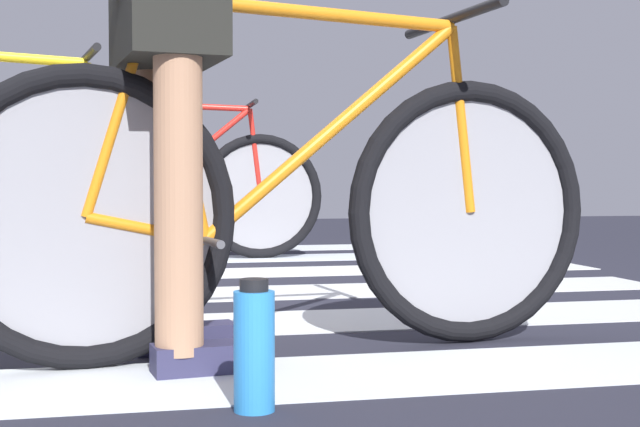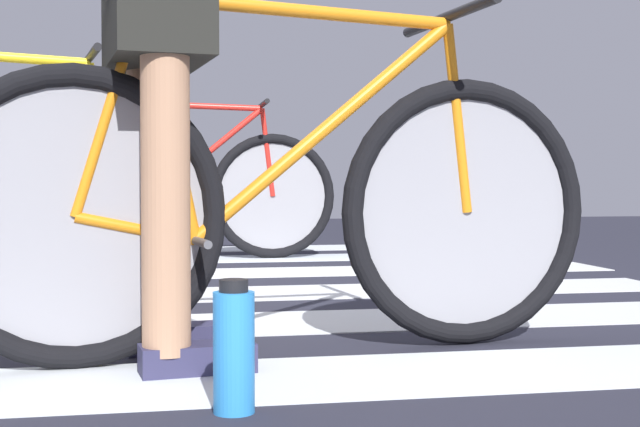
{
  "view_description": "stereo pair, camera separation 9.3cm",
  "coord_description": "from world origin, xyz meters",
  "px_view_note": "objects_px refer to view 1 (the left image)",
  "views": [
    {
      "loc": [
        0.35,
        -3.27,
        0.46
      ],
      "look_at": [
        0.97,
        -0.51,
        0.36
      ],
      "focal_mm": 49.17,
      "sensor_mm": 36.0,
      "label": 1
    },
    {
      "loc": [
        0.44,
        -3.27,
        0.46
      ],
      "look_at": [
        0.97,
        -0.51,
        0.36
      ],
      "focal_mm": 49.17,
      "sensor_mm": 36.0,
      "label": 2
    }
  ],
  "objects_px": {
    "cyclist_1_of_4": "(169,95)",
    "bicycle_3_of_4": "(170,192)",
    "bicycle_1_of_4": "(292,204)",
    "water_bottle": "(254,348)",
    "cyclist_3_of_4": "(112,140)"
  },
  "relations": [
    {
      "from": "cyclist_1_of_4",
      "to": "bicycle_3_of_4",
      "type": "distance_m",
      "value": 2.86
    },
    {
      "from": "bicycle_3_of_4",
      "to": "bicycle_1_of_4",
      "type": "bearing_deg",
      "value": -85.86
    },
    {
      "from": "bicycle_1_of_4",
      "to": "water_bottle",
      "type": "distance_m",
      "value": 0.61
    },
    {
      "from": "bicycle_1_of_4",
      "to": "cyclist_3_of_4",
      "type": "bearing_deg",
      "value": 91.89
    },
    {
      "from": "bicycle_1_of_4",
      "to": "water_bottle",
      "type": "relative_size",
      "value": 6.78
    },
    {
      "from": "cyclist_1_of_4",
      "to": "bicycle_3_of_4",
      "type": "relative_size",
      "value": 0.58
    },
    {
      "from": "bicycle_3_of_4",
      "to": "cyclist_3_of_4",
      "type": "height_order",
      "value": "cyclist_3_of_4"
    },
    {
      "from": "cyclist_3_of_4",
      "to": "water_bottle",
      "type": "relative_size",
      "value": 4.06
    },
    {
      "from": "bicycle_3_of_4",
      "to": "cyclist_3_of_4",
      "type": "bearing_deg",
      "value": -180.0
    },
    {
      "from": "bicycle_3_of_4",
      "to": "cyclist_3_of_4",
      "type": "xyz_separation_m",
      "value": [
        -0.31,
        0.0,
        0.29
      ]
    },
    {
      "from": "cyclist_1_of_4",
      "to": "cyclist_3_of_4",
      "type": "xyz_separation_m",
      "value": [
        -0.17,
        2.85,
        0.02
      ]
    },
    {
      "from": "bicycle_1_of_4",
      "to": "bicycle_3_of_4",
      "type": "bearing_deg",
      "value": 85.65
    },
    {
      "from": "bicycle_1_of_4",
      "to": "bicycle_3_of_4",
      "type": "distance_m",
      "value": 2.81
    },
    {
      "from": "cyclist_3_of_4",
      "to": "water_bottle",
      "type": "bearing_deg",
      "value": -84.03
    },
    {
      "from": "cyclist_1_of_4",
      "to": "bicycle_1_of_4",
      "type": "bearing_deg",
      "value": -0.0
    }
  ]
}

